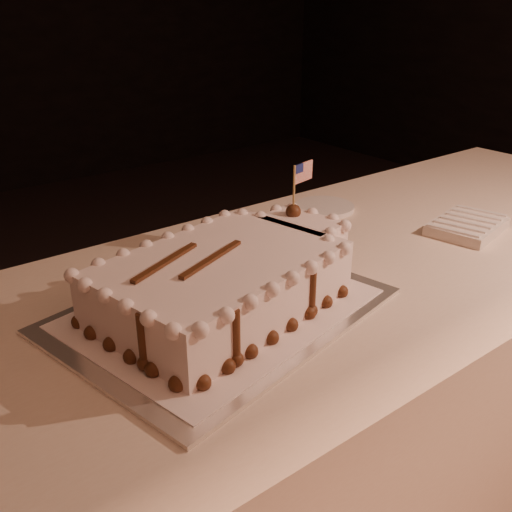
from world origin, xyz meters
TOP-DOWN VIEW (x-y plane):
  - banquet_table at (0.00, 0.60)m, footprint 2.40×0.80m
  - cake_board at (-0.28, 0.57)m, footprint 0.64×0.53m
  - doily at (-0.28, 0.57)m, footprint 0.57×0.48m
  - sheet_cake at (-0.25, 0.58)m, footprint 0.55×0.37m
  - napkin_stack at (0.42, 0.53)m, footprint 0.22×0.18m
  - side_plate at (0.25, 0.85)m, footprint 0.16×0.16m

SIDE VIEW (x-z plane):
  - banquet_table at x=0.00m, z-range 0.00..0.75m
  - cake_board at x=-0.28m, z-range 0.75..0.76m
  - side_plate at x=0.25m, z-range 0.75..0.76m
  - doily at x=-0.28m, z-range 0.76..0.76m
  - napkin_stack at x=0.42m, z-range 0.75..0.78m
  - sheet_cake at x=-0.25m, z-range 0.70..0.92m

